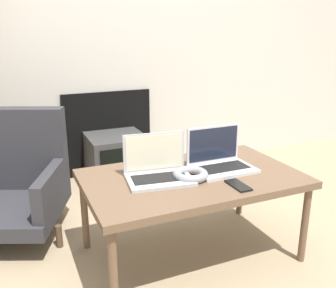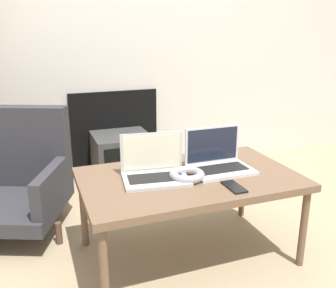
% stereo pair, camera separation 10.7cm
% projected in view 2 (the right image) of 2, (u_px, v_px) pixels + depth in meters
% --- Properties ---
extents(wall_back, '(7.00, 0.08, 2.60)m').
position_uv_depth(wall_back, '(118.00, 8.00, 2.82)').
color(wall_back, beige).
rests_on(wall_back, ground_plane).
extents(table, '(1.06, 0.64, 0.44)m').
position_uv_depth(table, '(189.00, 182.00, 1.85)').
color(table, brown).
rests_on(table, ground_plane).
extents(laptop_left, '(0.34, 0.26, 0.21)m').
position_uv_depth(laptop_left, '(154.00, 169.00, 1.80)').
color(laptop_left, '#B2B2B7').
rests_on(laptop_left, table).
extents(laptop_right, '(0.31, 0.22, 0.21)m').
position_uv_depth(laptop_right, '(218.00, 161.00, 1.92)').
color(laptop_right, silver).
rests_on(laptop_right, table).
extents(headphones, '(0.17, 0.17, 0.04)m').
position_uv_depth(headphones, '(187.00, 175.00, 1.80)').
color(headphones, gray).
rests_on(headphones, table).
extents(phone, '(0.06, 0.14, 0.01)m').
position_uv_depth(phone, '(234.00, 187.00, 1.70)').
color(phone, black).
rests_on(phone, table).
extents(tv, '(0.42, 0.41, 0.37)m').
position_uv_depth(tv, '(122.00, 158.00, 2.89)').
color(tv, '#383838').
rests_on(tv, ground_plane).
extents(armchair, '(0.82, 0.78, 0.70)m').
position_uv_depth(armchair, '(9.00, 176.00, 2.19)').
color(armchair, '#2D2D33').
rests_on(armchair, ground_plane).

